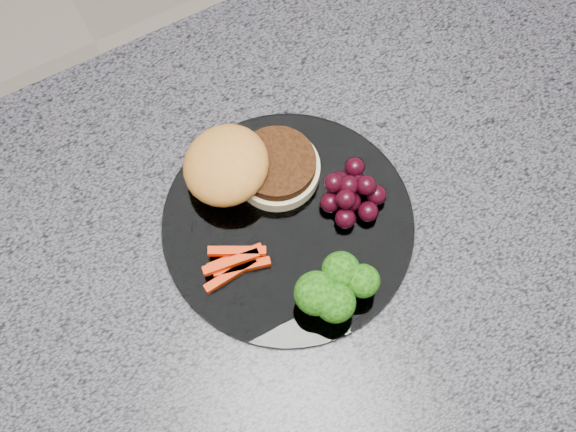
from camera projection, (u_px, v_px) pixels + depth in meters
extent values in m
plane|color=#A39589|center=(285.00, 399.00, 1.65)|extent=(4.00, 4.00, 0.00)
cube|color=brown|center=(284.00, 350.00, 1.25)|extent=(1.20, 0.60, 0.86)
cube|color=#4C4B55|center=(283.00, 250.00, 0.84)|extent=(1.20, 0.60, 0.04)
cylinder|color=white|center=(288.00, 225.00, 0.82)|extent=(0.26, 0.26, 0.01)
cylinder|color=beige|center=(277.00, 170.00, 0.84)|extent=(0.11, 0.11, 0.02)
cylinder|color=#3C1E0B|center=(277.00, 163.00, 0.82)|extent=(0.10, 0.10, 0.01)
ellipsoid|color=#BF6D2F|center=(226.00, 168.00, 0.82)|extent=(0.11, 0.11, 0.05)
cube|color=red|center=(235.00, 258.00, 0.80)|extent=(0.06, 0.01, 0.01)
cube|color=red|center=(242.00, 267.00, 0.80)|extent=(0.06, 0.02, 0.01)
cube|color=red|center=(230.00, 275.00, 0.80)|extent=(0.06, 0.01, 0.01)
cube|color=red|center=(237.00, 251.00, 0.80)|extent=(0.06, 0.03, 0.01)
cube|color=red|center=(231.00, 262.00, 0.79)|extent=(0.06, 0.02, 0.01)
cylinder|color=olive|center=(316.00, 300.00, 0.78)|extent=(0.02, 0.02, 0.02)
ellipsoid|color=#123307|center=(317.00, 293.00, 0.76)|extent=(0.04, 0.04, 0.04)
cylinder|color=olive|center=(340.00, 277.00, 0.79)|extent=(0.01, 0.01, 0.02)
ellipsoid|color=#123307|center=(341.00, 270.00, 0.77)|extent=(0.04, 0.04, 0.03)
cylinder|color=olive|center=(334.00, 309.00, 0.78)|extent=(0.01, 0.01, 0.02)
ellipsoid|color=#123307|center=(335.00, 303.00, 0.76)|extent=(0.04, 0.04, 0.04)
cylinder|color=olive|center=(361.00, 287.00, 0.79)|extent=(0.01, 0.01, 0.02)
ellipsoid|color=#123307|center=(363.00, 281.00, 0.77)|extent=(0.03, 0.03, 0.03)
sphere|color=black|center=(351.00, 202.00, 0.82)|extent=(0.02, 0.02, 0.02)
sphere|color=black|center=(359.00, 185.00, 0.83)|extent=(0.02, 0.02, 0.02)
sphere|color=black|center=(340.00, 181.00, 0.83)|extent=(0.02, 0.02, 0.02)
sphere|color=black|center=(330.00, 202.00, 0.82)|extent=(0.02, 0.02, 0.02)
sphere|color=black|center=(345.00, 218.00, 0.81)|extent=(0.02, 0.02, 0.02)
sphere|color=black|center=(368.00, 212.00, 0.81)|extent=(0.02, 0.02, 0.02)
sphere|color=black|center=(376.00, 195.00, 0.82)|extent=(0.02, 0.02, 0.02)
sphere|color=black|center=(355.00, 167.00, 0.83)|extent=(0.02, 0.02, 0.02)
sphere|color=black|center=(349.00, 185.00, 0.81)|extent=(0.02, 0.02, 0.02)
sphere|color=black|center=(346.00, 199.00, 0.80)|extent=(0.02, 0.02, 0.02)
sphere|color=black|center=(366.00, 185.00, 0.81)|extent=(0.02, 0.02, 0.02)
sphere|color=black|center=(334.00, 182.00, 0.81)|extent=(0.02, 0.02, 0.02)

